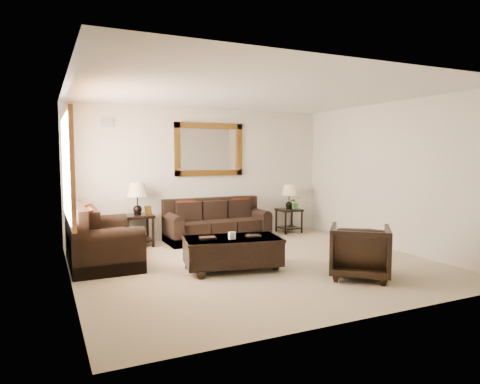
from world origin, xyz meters
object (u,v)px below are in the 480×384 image
loveseat (98,242)px  end_table_left (138,205)px  sofa (216,225)px  end_table_right (289,201)px  coffee_table (232,250)px  armchair (360,249)px

loveseat → end_table_left: (0.85, 1.12, 0.44)m
sofa → end_table_right: bearing=4.0°
loveseat → coffee_table: (1.80, -1.17, -0.05)m
end_table_left → armchair: 4.22m
end_table_right → armchair: end_table_right is taller
loveseat → end_table_right: (4.22, 1.15, 0.34)m
sofa → end_table_right: (1.81, 0.13, 0.39)m
sofa → end_table_left: 1.64m
sofa → coffee_table: sofa is taller
sofa → armchair: 3.45m
loveseat → armchair: (3.28, -2.31, 0.06)m
end_table_right → sofa: bearing=-176.0°
sofa → loveseat: 2.63m
coffee_table → armchair: (1.48, -1.14, 0.11)m
end_table_left → coffee_table: size_ratio=0.78×
loveseat → coffee_table: bearing=-123.1°
armchair → sofa: bearing=-35.3°
end_table_left → coffee_table: (0.95, -2.29, -0.49)m
end_table_left → coffee_table: end_table_left is taller
sofa → end_table_left: size_ratio=1.70×
sofa → coffee_table: size_ratio=1.32×
coffee_table → sofa: bearing=85.1°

